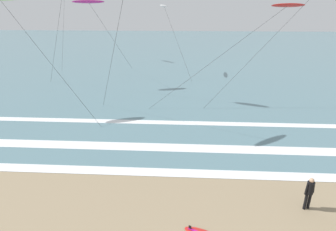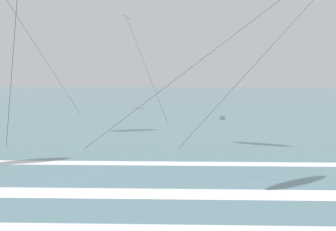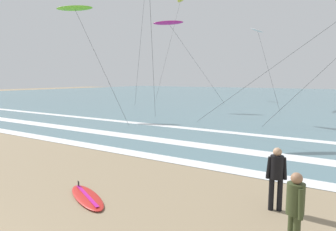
# 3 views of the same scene
# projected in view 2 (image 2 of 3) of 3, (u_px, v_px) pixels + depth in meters

# --- Properties ---
(ocean_surface) EXTENTS (140.00, 90.00, 0.01)m
(ocean_surface) POSITION_uv_depth(u_px,v_px,m) (174.00, 100.00, 53.88)
(ocean_surface) COLOR slate
(ocean_surface) RESTS_ON ground
(wave_foam_shoreline) EXTENTS (41.27, 0.82, 0.01)m
(wave_foam_shoreline) POSITION_uv_depth(u_px,v_px,m) (183.00, 231.00, 9.56)
(wave_foam_shoreline) COLOR white
(wave_foam_shoreline) RESTS_ON ocean_surface
(wave_foam_mid_break) EXTENTS (40.53, 1.08, 0.01)m
(wave_foam_mid_break) POSITION_uv_depth(u_px,v_px,m) (139.00, 194.00, 12.50)
(wave_foam_mid_break) COLOR white
(wave_foam_mid_break) RESTS_ON ocean_surface
(wave_foam_outer_break) EXTENTS (53.63, 0.75, 0.01)m
(wave_foam_outer_break) POSITION_uv_depth(u_px,v_px,m) (153.00, 163.00, 16.61)
(wave_foam_outer_break) COLOR white
(wave_foam_outer_break) RESTS_ON ocean_surface
(kite_white_far_right) EXTENTS (4.15, 5.47, 8.67)m
(kite_white_far_right) POSITION_uv_depth(u_px,v_px,m) (126.00, 17.00, 32.42)
(kite_white_far_right) COLOR white
(kite_white_far_right) RESTS_ON ground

